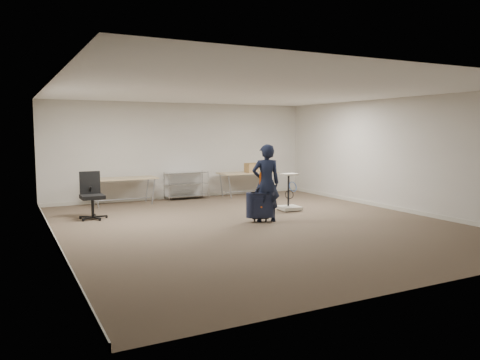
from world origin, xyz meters
TOP-DOWN VIEW (x-y plane):
  - ground at (0.00, 0.00)m, footprint 9.00×9.00m
  - room_shell at (0.00, 1.38)m, footprint 8.00×9.00m
  - folding_table_left at (-1.90, 3.95)m, footprint 1.80×0.75m
  - folding_table_right at (1.90, 3.95)m, footprint 1.80×0.75m
  - wire_shelf at (0.00, 4.20)m, footprint 1.22×0.47m
  - person at (0.35, 0.19)m, footprint 0.71×0.56m
  - suitcase at (0.21, 0.18)m, footprint 0.45×0.35m
  - office_chair at (-2.99, 2.24)m, footprint 0.65×0.65m
  - equipment_cart at (1.61, 1.17)m, footprint 0.54×0.54m
  - cardboard_box at (1.99, 3.85)m, footprint 0.40×0.31m

SIDE VIEW (x-z plane):
  - ground at x=0.00m, z-range 0.00..0.00m
  - room_shell at x=0.00m, z-range -4.45..4.55m
  - equipment_cart at x=1.61m, z-range -0.22..0.71m
  - office_chair at x=-2.99m, z-range -0.21..0.86m
  - suitcase at x=0.21m, z-range -0.17..0.92m
  - wire_shelf at x=0.00m, z-range 0.04..0.84m
  - folding_table_left at x=-1.90m, z-range 0.31..1.04m
  - folding_table_right at x=1.90m, z-range 0.31..1.04m
  - person at x=0.35m, z-range 0.00..1.70m
  - cardboard_box at x=1.99m, z-range 0.73..1.01m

